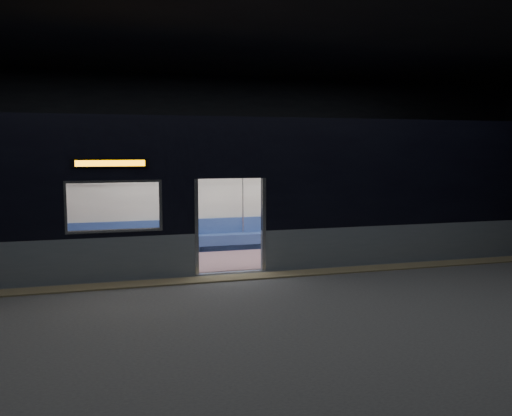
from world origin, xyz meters
name	(u,v)px	position (x,y,z in m)	size (l,w,h in m)	color
station_floor	(243,285)	(0.00, 0.00, -0.01)	(24.00, 14.00, 0.01)	#47494C
station_envelope	(242,97)	(0.00, 0.00, 3.66)	(24.00, 14.00, 5.00)	black
tactile_strip	(236,278)	(0.00, 0.55, 0.01)	(22.80, 0.50, 0.03)	#8C7F59
metro_car	(216,184)	(0.00, 2.54, 1.85)	(18.00, 3.04, 3.35)	gray
passenger	(374,214)	(4.75, 3.55, 0.84)	(0.44, 0.76, 1.48)	black
handbag	(378,220)	(4.76, 3.29, 0.70)	(0.28, 0.24, 0.14)	black
transit_map	(377,190)	(5.00, 3.85, 1.48)	(1.03, 0.03, 0.67)	white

